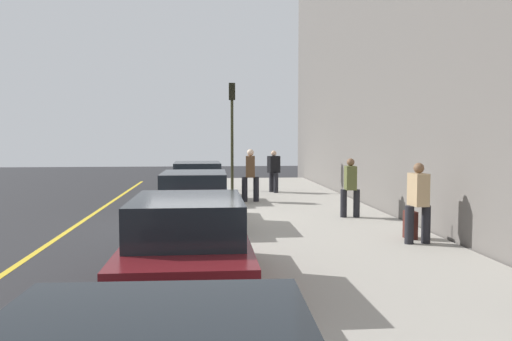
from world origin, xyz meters
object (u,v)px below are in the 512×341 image
object	(u,v)px
pedestrian_tan_coat	(418,201)
rolling_suitcase	(410,225)
parked_car_maroon	(188,246)
pedestrian_olive_coat	(350,186)
pedestrian_brown_coat	(250,174)
traffic_light_pole	(232,118)
parked_car_silver	(194,201)
pedestrian_black_coat	(274,170)
parked_car_charcoal	(197,183)

from	to	relation	value
pedestrian_tan_coat	rolling_suitcase	xyz separation A→B (m)	(0.53, -0.06, -0.60)
parked_car_maroon	rolling_suitcase	world-z (taller)	parked_car_maroon
pedestrian_olive_coat	pedestrian_brown_coat	world-z (taller)	pedestrian_brown_coat
pedestrian_tan_coat	traffic_light_pole	bearing A→B (deg)	16.91
parked_car_maroon	pedestrian_brown_coat	world-z (taller)	pedestrian_brown_coat
traffic_light_pole	pedestrian_olive_coat	bearing A→B (deg)	-158.70
parked_car_silver	pedestrian_olive_coat	world-z (taller)	pedestrian_olive_coat
pedestrian_brown_coat	parked_car_maroon	bearing A→B (deg)	170.07
pedestrian_tan_coat	parked_car_maroon	bearing A→B (deg)	119.46
pedestrian_black_coat	traffic_light_pole	world-z (taller)	traffic_light_pole
parked_car_silver	rolling_suitcase	distance (m)	5.35
parked_car_silver	pedestrian_olive_coat	xyz separation A→B (m)	(0.79, -4.32, 0.28)
parked_car_maroon	pedestrian_brown_coat	xyz separation A→B (m)	(10.03, -1.76, 0.37)
parked_car_charcoal	pedestrian_black_coat	bearing A→B (deg)	-52.71
parked_car_maroon	pedestrian_brown_coat	bearing A→B (deg)	-9.93
rolling_suitcase	pedestrian_tan_coat	bearing A→B (deg)	173.89
parked_car_maroon	parked_car_charcoal	xyz separation A→B (m)	(10.59, 0.09, -0.00)
pedestrian_black_coat	pedestrian_tan_coat	distance (m)	10.39
pedestrian_black_coat	traffic_light_pole	bearing A→B (deg)	58.86
parked_car_charcoal	rolling_suitcase	xyz separation A→B (m)	(-7.40, -4.86, -0.30)
pedestrian_brown_coat	rolling_suitcase	world-z (taller)	pedestrian_brown_coat
parked_car_charcoal	rolling_suitcase	world-z (taller)	parked_car_charcoal
parked_car_silver	traffic_light_pole	distance (m)	8.85
parked_car_maroon	pedestrian_tan_coat	distance (m)	5.42
parked_car_charcoal	pedestrian_black_coat	size ratio (longest dim) A/B	2.44
pedestrian_tan_coat	rolling_suitcase	bearing A→B (deg)	-6.11
pedestrian_tan_coat	pedestrian_brown_coat	bearing A→B (deg)	21.84
parked_car_silver	pedestrian_black_coat	bearing A→B (deg)	-22.01
parked_car_maroon	pedestrian_black_coat	distance (m)	13.23
pedestrian_black_coat	rolling_suitcase	bearing A→B (deg)	-169.34
rolling_suitcase	pedestrian_brown_coat	bearing A→B (deg)	23.78
traffic_light_pole	rolling_suitcase	bearing A→B (deg)	-162.02
pedestrian_olive_coat	traffic_light_pole	size ratio (longest dim) A/B	0.37
pedestrian_olive_coat	pedestrian_black_coat	size ratio (longest dim) A/B	0.97
parked_car_silver	parked_car_charcoal	xyz separation A→B (m)	(5.11, 0.04, -0.00)
pedestrian_olive_coat	parked_car_silver	bearing A→B (deg)	100.40
parked_car_charcoal	parked_car_silver	bearing A→B (deg)	-179.60
parked_car_maroon	pedestrian_black_coat	bearing A→B (deg)	-12.84
rolling_suitcase	parked_car_maroon	bearing A→B (deg)	123.82
traffic_light_pole	rolling_suitcase	world-z (taller)	traffic_light_pole
parked_car_charcoal	pedestrian_tan_coat	size ratio (longest dim) A/B	2.42
pedestrian_brown_coat	pedestrian_olive_coat	bearing A→B (deg)	-146.22
pedestrian_black_coat	pedestrian_tan_coat	size ratio (longest dim) A/B	0.99
parked_car_maroon	traffic_light_pole	xyz separation A→B (m)	(13.89, -1.30, 2.42)
rolling_suitcase	pedestrian_black_coat	bearing A→B (deg)	10.66
parked_car_silver	pedestrian_tan_coat	distance (m)	5.55
pedestrian_tan_coat	rolling_suitcase	world-z (taller)	pedestrian_tan_coat
parked_car_charcoal	traffic_light_pole	xyz separation A→B (m)	(3.30, -1.39, 2.42)
parked_car_silver	rolling_suitcase	world-z (taller)	parked_car_silver
pedestrian_brown_coat	pedestrian_tan_coat	world-z (taller)	pedestrian_brown_coat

